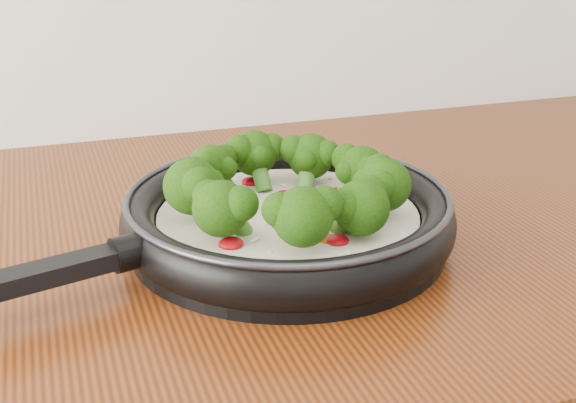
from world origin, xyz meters
name	(u,v)px	position (x,y,z in m)	size (l,w,h in m)	color
skillet	(286,212)	(-0.10, 1.03, 0.94)	(0.59, 0.44, 0.10)	black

